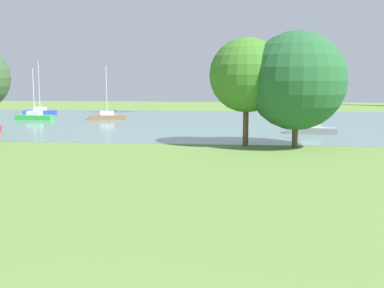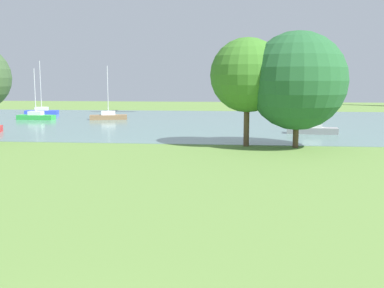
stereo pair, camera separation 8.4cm
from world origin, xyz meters
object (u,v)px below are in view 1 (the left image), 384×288
(sailboat_brown, at_px, (107,116))
(sailboat_blue, at_px, (40,111))
(sailboat_gray, at_px, (311,129))
(tree_west_far, at_px, (246,75))
(sailboat_green, at_px, (35,116))
(tree_east_far, at_px, (297,81))

(sailboat_brown, distance_m, sailboat_blue, 14.69)
(sailboat_gray, bearing_deg, sailboat_brown, 150.77)
(tree_west_far, bearing_deg, sailboat_blue, 134.95)
(sailboat_brown, xyz_separation_m, sailboat_gray, (24.16, -13.52, -0.02))
(sailboat_brown, height_order, tree_west_far, tree_west_far)
(sailboat_green, xyz_separation_m, tree_east_far, (30.86, -21.90, 4.67))
(sailboat_brown, height_order, tree_east_far, tree_east_far)
(sailboat_blue, height_order, sailboat_green, sailboat_blue)
(sailboat_blue, height_order, sailboat_gray, sailboat_blue)
(sailboat_green, height_order, sailboat_gray, sailboat_green)
(sailboat_green, relative_size, tree_east_far, 0.75)
(sailboat_blue, height_order, tree_west_far, tree_west_far)
(sailboat_brown, relative_size, sailboat_green, 1.05)
(sailboat_blue, distance_m, sailboat_gray, 42.37)
(sailboat_brown, relative_size, sailboat_gray, 1.31)
(sailboat_green, bearing_deg, sailboat_blue, 109.53)
(sailboat_brown, height_order, sailboat_gray, sailboat_brown)
(tree_east_far, bearing_deg, sailboat_blue, 137.90)
(tree_west_far, bearing_deg, sailboat_green, 141.61)
(sailboat_brown, distance_m, tree_east_far, 31.81)
(sailboat_gray, relative_size, tree_east_far, 0.60)
(sailboat_blue, bearing_deg, tree_west_far, -45.05)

